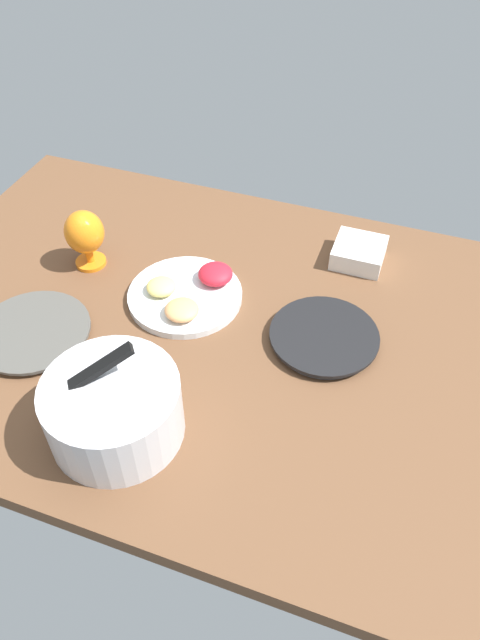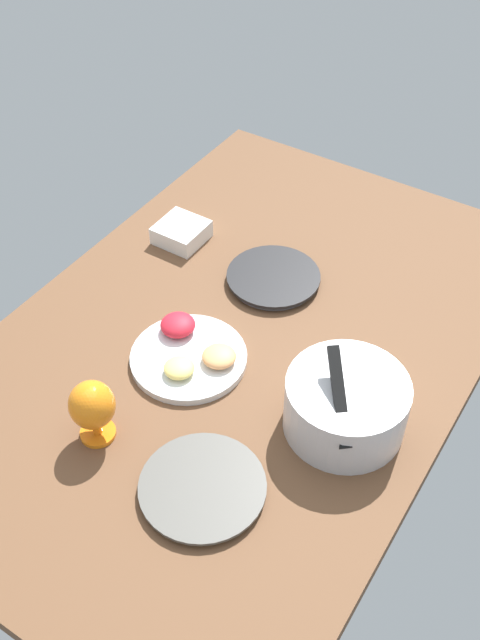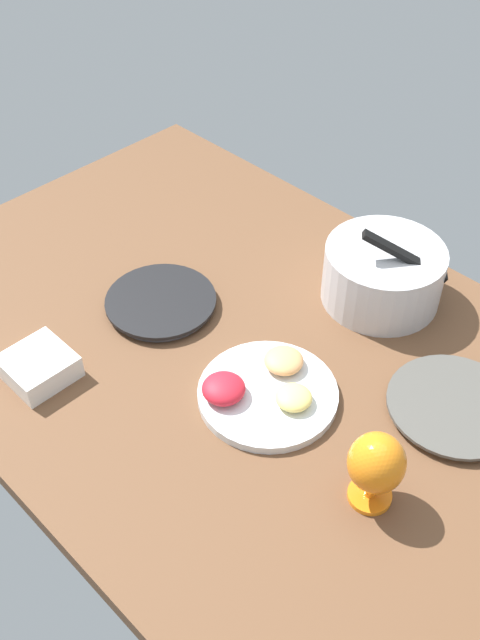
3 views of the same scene
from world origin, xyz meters
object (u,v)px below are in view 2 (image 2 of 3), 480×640
(dinner_plate_left, at_px, (273,278))
(dinner_plate_right, at_px, (203,488))
(fruit_platter, at_px, (189,354))
(square_bowl_white, at_px, (181,231))
(mixing_bowl, at_px, (346,404))
(hurricane_glass_orange, at_px, (92,407))

(dinner_plate_left, bearing_deg, dinner_plate_right, 18.25)
(fruit_platter, height_order, square_bowl_white, fruit_platter)
(dinner_plate_right, height_order, square_bowl_white, square_bowl_white)
(fruit_platter, xyz_separation_m, square_bowl_white, (-0.35, -0.27, 0.01))
(mixing_bowl, xyz_separation_m, square_bowl_white, (-0.33, -0.66, -0.04))
(hurricane_glass_orange, bearing_deg, mixing_bowl, 125.38)
(dinner_plate_right, bearing_deg, fruit_platter, -140.50)
(mixing_bowl, height_order, square_bowl_white, mixing_bowl)
(dinner_plate_left, distance_m, dinner_plate_right, 0.64)
(dinner_plate_left, distance_m, fruit_platter, 0.34)
(mixing_bowl, relative_size, fruit_platter, 0.95)
(dinner_plate_right, xyz_separation_m, square_bowl_white, (-0.62, -0.50, 0.02))
(dinner_plate_right, bearing_deg, dinner_plate_left, -161.75)
(dinner_plate_right, relative_size, mixing_bowl, 0.99)
(dinner_plate_left, height_order, mixing_bowl, mixing_bowl)
(mixing_bowl, bearing_deg, dinner_plate_left, -131.25)
(dinner_plate_right, xyz_separation_m, hurricane_glass_orange, (0.01, -0.26, 0.08))
(square_bowl_white, bearing_deg, dinner_plate_left, 87.37)
(square_bowl_white, bearing_deg, hurricane_glass_orange, 20.64)
(mixing_bowl, xyz_separation_m, fruit_platter, (0.02, -0.38, -0.05))
(hurricane_glass_orange, bearing_deg, dinner_plate_left, 174.25)
(dinner_plate_right, bearing_deg, square_bowl_white, -141.27)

